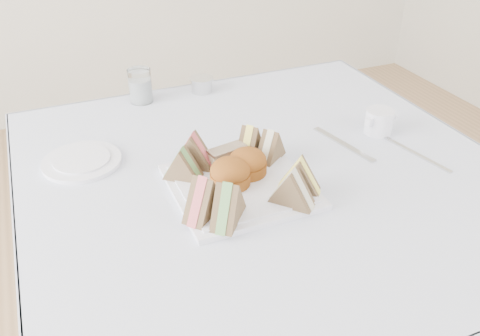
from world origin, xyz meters
name	(u,v)px	position (x,y,z in m)	size (l,w,h in m)	color
table	(262,294)	(0.00, 0.00, 0.37)	(0.90, 0.90, 0.74)	brown
tablecloth	(266,172)	(0.00, 0.00, 0.74)	(1.02, 1.02, 0.01)	silver
serving_plate	(240,186)	(-0.08, -0.04, 0.75)	(0.27, 0.27, 0.01)	white
sandwich_fl_a	(204,195)	(-0.18, -0.11, 0.80)	(0.09, 0.04, 0.08)	brown
sandwich_fl_b	(228,201)	(-0.14, -0.14, 0.80)	(0.09, 0.04, 0.08)	brown
sandwich_fr_a	(299,174)	(0.02, -0.11, 0.80)	(0.08, 0.04, 0.07)	brown
sandwich_fr_b	(292,187)	(-0.01, -0.14, 0.80)	(0.09, 0.04, 0.08)	brown
sandwich_bl_a	(183,163)	(-0.18, 0.02, 0.79)	(0.08, 0.04, 0.07)	brown
sandwich_bl_b	(193,150)	(-0.14, 0.06, 0.80)	(0.09, 0.04, 0.08)	brown
sandwich_br_a	(271,145)	(0.02, 0.02, 0.79)	(0.08, 0.04, 0.07)	brown
sandwich_br_b	(250,140)	(-0.01, 0.06, 0.79)	(0.08, 0.04, 0.07)	brown
scone_left	(230,173)	(-0.10, -0.04, 0.79)	(0.08, 0.08, 0.06)	#9D4314
scone_right	(247,163)	(-0.05, -0.01, 0.78)	(0.08, 0.08, 0.05)	#9D4314
pastry_slice	(227,156)	(-0.07, 0.04, 0.78)	(0.08, 0.03, 0.04)	#C8B397
side_plate	(82,161)	(-0.36, 0.18, 0.75)	(0.17, 0.17, 0.01)	white
water_glass	(140,86)	(-0.16, 0.45, 0.79)	(0.06, 0.06, 0.09)	white
tea_strainer	(202,85)	(0.01, 0.45, 0.76)	(0.07, 0.07, 0.04)	silver
knife	(343,144)	(0.21, 0.03, 0.75)	(0.02, 0.19, 0.00)	silver
fork	(419,155)	(0.34, -0.08, 0.75)	(0.01, 0.17, 0.00)	silver
creamer_jug	(379,121)	(0.32, 0.05, 0.78)	(0.07, 0.07, 0.06)	white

